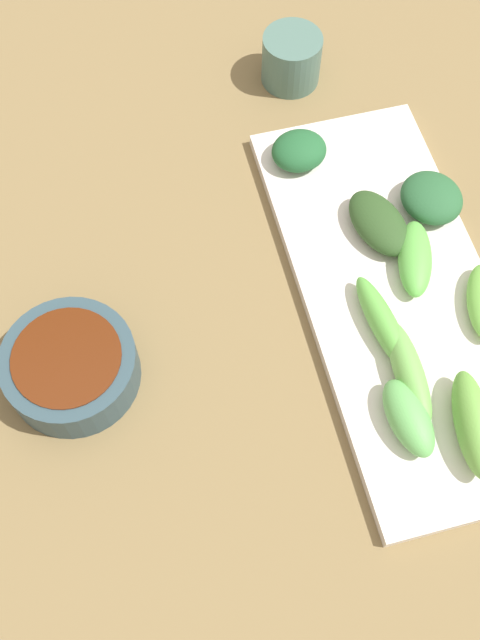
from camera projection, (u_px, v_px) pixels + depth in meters
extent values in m
cube|color=olive|center=(260.00, 345.00, 0.62)|extent=(2.10, 2.10, 0.02)
cylinder|color=#304851|center=(71.00, 367.00, 0.58)|extent=(0.10, 0.10, 0.04)
cylinder|color=#52210A|center=(69.00, 363.00, 0.57)|extent=(0.08, 0.08, 0.02)
cube|color=silver|center=(397.00, 295.00, 0.62)|extent=(0.16, 0.38, 0.01)
ellipsoid|color=#5CB447|center=(415.00, 258.00, 0.62)|extent=(0.05, 0.08, 0.02)
ellipsoid|color=#2C4B21|center=(379.00, 223.00, 0.63)|extent=(0.06, 0.08, 0.02)
ellipsoid|color=#68A842|center=(473.00, 424.00, 0.55)|extent=(0.04, 0.09, 0.03)
ellipsoid|color=#285D33|center=(432.00, 198.00, 0.64)|extent=(0.07, 0.07, 0.03)
ellipsoid|color=#215B30|center=(299.00, 151.00, 0.67)|extent=(0.05, 0.05, 0.03)
ellipsoid|color=#6DB550|center=(409.00, 373.00, 0.57)|extent=(0.03, 0.09, 0.02)
ellipsoid|color=#61B358|center=(408.00, 418.00, 0.55)|extent=(0.04, 0.07, 0.03)
ellipsoid|color=#5EB245|center=(383.00, 324.00, 0.59)|extent=(0.03, 0.09, 0.02)
cylinder|color=#4B6E63|center=(291.00, 59.00, 0.72)|extent=(0.06, 0.06, 0.05)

